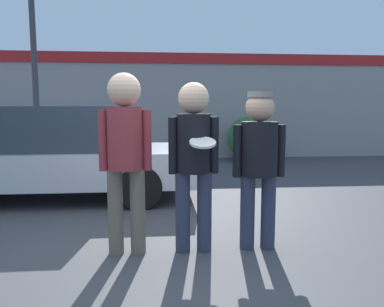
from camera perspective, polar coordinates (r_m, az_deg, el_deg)
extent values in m
plane|color=#3F3F42|center=(3.95, -5.45, -14.75)|extent=(56.00, 56.00, 0.00)
cube|color=gray|center=(10.92, -5.41, 7.16)|extent=(24.00, 0.18, 3.01)
cube|color=#B21E1E|center=(10.90, -5.49, 14.31)|extent=(24.00, 0.04, 0.30)
cylinder|color=#665B4C|center=(3.84, -11.58, -8.72)|extent=(0.15, 0.15, 0.86)
cylinder|color=#665B4C|center=(3.82, -8.26, -8.73)|extent=(0.15, 0.15, 0.86)
cylinder|color=maroon|center=(3.70, -10.16, 2.30)|extent=(0.34, 0.34, 0.61)
cylinder|color=maroon|center=(3.73, -13.40, 1.93)|extent=(0.09, 0.09, 0.59)
cylinder|color=maroon|center=(3.69, -6.88, 2.02)|extent=(0.09, 0.09, 0.59)
sphere|color=#DBB28E|center=(3.70, -10.32, 9.53)|extent=(0.32, 0.32, 0.32)
cylinder|color=#2D3347|center=(3.84, -1.41, -8.92)|extent=(0.15, 0.15, 0.82)
cylinder|color=#2D3347|center=(3.86, 1.89, -8.84)|extent=(0.15, 0.15, 0.82)
cylinder|color=black|center=(3.72, 0.25, 1.57)|extent=(0.33, 0.33, 0.58)
cylinder|color=black|center=(3.70, -2.93, 1.21)|extent=(0.09, 0.09, 0.56)
cylinder|color=black|center=(3.74, 3.39, 1.26)|extent=(0.09, 0.09, 0.56)
sphere|color=#DBB28E|center=(3.70, 0.25, 8.43)|extent=(0.31, 0.31, 0.31)
cylinder|color=silver|center=(3.48, 1.64, 1.68)|extent=(0.25, 0.24, 0.10)
cylinder|color=#2D3347|center=(3.96, 8.44, -8.84)|extent=(0.15, 0.15, 0.77)
cylinder|color=#2D3347|center=(4.02, 11.53, -8.68)|extent=(0.15, 0.15, 0.77)
cylinder|color=black|center=(3.86, 10.20, 0.72)|extent=(0.37, 0.37, 0.55)
cylinder|color=black|center=(3.81, 6.91, 0.37)|extent=(0.09, 0.09, 0.53)
cylinder|color=black|center=(3.93, 13.38, 0.43)|extent=(0.09, 0.09, 0.53)
sphere|color=tan|center=(3.84, 10.34, 6.95)|extent=(0.29, 0.29, 0.29)
cylinder|color=gray|center=(3.84, 10.38, 8.82)|extent=(0.26, 0.26, 0.06)
cube|color=#B7BABF|center=(6.47, -20.00, -1.63)|extent=(4.48, 1.83, 0.53)
cube|color=#28333D|center=(6.43, -21.00, 3.70)|extent=(2.33, 1.58, 0.68)
cylinder|color=black|center=(7.10, -7.31, -2.32)|extent=(0.65, 0.22, 0.65)
cylinder|color=black|center=(5.49, -7.92, -5.06)|extent=(0.65, 0.22, 0.65)
cylinder|color=#38383D|center=(8.68, -23.10, 16.78)|extent=(0.12, 0.12, 6.04)
sphere|color=#2D6B33|center=(10.46, 8.86, 2.26)|extent=(1.24, 1.24, 1.24)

